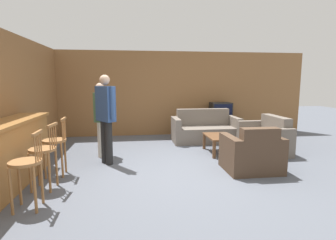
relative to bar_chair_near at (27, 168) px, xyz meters
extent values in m
plane|color=#565B66|center=(2.22, 1.16, -0.56)|extent=(24.00, 24.00, 0.00)
cube|color=olive|center=(2.22, 4.71, 0.74)|extent=(9.40, 0.08, 2.60)
cube|color=olive|center=(-0.92, 2.43, 0.74)|extent=(0.08, 8.56, 2.60)
cube|color=#A87038|center=(-0.58, 0.64, -0.06)|extent=(0.47, 2.71, 1.01)
cube|color=#A87038|center=(-0.58, 0.64, 0.47)|extent=(0.55, 2.77, 0.05)
cylinder|color=#996638|center=(-0.02, 0.00, 0.07)|extent=(0.42, 0.42, 0.04)
cylinder|color=#996638|center=(-0.16, 0.14, -0.26)|extent=(0.04, 0.04, 0.62)
cylinder|color=#996638|center=(-0.15, -0.15, -0.26)|extent=(0.04, 0.04, 0.62)
cylinder|color=#996638|center=(0.12, 0.15, -0.26)|extent=(0.04, 0.04, 0.62)
cylinder|color=#996638|center=(0.13, -0.14, -0.26)|extent=(0.04, 0.04, 0.62)
cylinder|color=#996638|center=(0.15, 0.13, 0.26)|extent=(0.02, 0.02, 0.34)
cylinder|color=#996638|center=(0.15, 0.05, 0.26)|extent=(0.02, 0.02, 0.34)
cylinder|color=#996638|center=(0.16, -0.03, 0.26)|extent=(0.02, 0.02, 0.34)
cylinder|color=#996638|center=(0.16, -0.12, 0.26)|extent=(0.02, 0.02, 0.34)
cube|color=#996638|center=(0.16, 0.01, 0.45)|extent=(0.05, 0.34, 0.04)
cylinder|color=#996638|center=(-0.02, 0.65, 0.07)|extent=(0.44, 0.44, 0.04)
cylinder|color=#996638|center=(-0.14, 0.81, -0.26)|extent=(0.04, 0.04, 0.62)
cylinder|color=#996638|center=(-0.17, 0.53, -0.26)|extent=(0.04, 0.04, 0.62)
cylinder|color=#996638|center=(0.14, 0.78, -0.26)|extent=(0.04, 0.04, 0.62)
cylinder|color=#996638|center=(0.11, 0.50, -0.26)|extent=(0.04, 0.04, 0.62)
cylinder|color=#996638|center=(0.17, 0.76, 0.26)|extent=(0.02, 0.02, 0.34)
cylinder|color=#996638|center=(0.16, 0.68, 0.26)|extent=(0.02, 0.02, 0.34)
cylinder|color=#996638|center=(0.15, 0.60, 0.26)|extent=(0.02, 0.02, 0.34)
cylinder|color=#996638|center=(0.15, 0.52, 0.26)|extent=(0.02, 0.02, 0.34)
cube|color=#996638|center=(0.16, 0.64, 0.45)|extent=(0.07, 0.34, 0.04)
cylinder|color=#996638|center=(-0.02, 1.27, 0.07)|extent=(0.42, 0.42, 0.04)
cylinder|color=#996638|center=(-0.16, 1.40, -0.26)|extent=(0.04, 0.04, 0.62)
cylinder|color=#996638|center=(-0.15, 1.12, -0.26)|extent=(0.04, 0.04, 0.62)
cylinder|color=#996638|center=(0.12, 1.42, -0.26)|extent=(0.04, 0.04, 0.62)
cylinder|color=#996638|center=(0.13, 1.14, -0.26)|extent=(0.04, 0.04, 0.62)
cylinder|color=#996638|center=(0.15, 1.40, 0.26)|extent=(0.02, 0.02, 0.34)
cylinder|color=#996638|center=(0.15, 1.32, 0.26)|extent=(0.02, 0.02, 0.34)
cylinder|color=#996638|center=(0.16, 1.24, 0.26)|extent=(0.02, 0.02, 0.34)
cylinder|color=#996638|center=(0.16, 1.16, 0.26)|extent=(0.02, 0.02, 0.34)
cube|color=#996638|center=(0.16, 1.28, 0.45)|extent=(0.05, 0.34, 0.04)
cube|color=#70665B|center=(3.37, 3.54, -0.35)|extent=(1.52, 0.88, 0.42)
cube|color=#70665B|center=(3.37, 3.87, 0.09)|extent=(1.52, 0.22, 0.47)
cube|color=#70665B|center=(2.54, 3.54, -0.22)|extent=(0.16, 0.88, 0.68)
cube|color=#70665B|center=(4.21, 3.54, -0.22)|extent=(0.16, 0.88, 0.68)
cube|color=#4C3828|center=(3.57, 1.08, -0.35)|extent=(0.67, 0.83, 0.42)
cube|color=#4C3828|center=(3.57, 0.77, 0.08)|extent=(0.67, 0.22, 0.45)
cube|color=#4C3828|center=(3.99, 1.08, -0.23)|extent=(0.16, 0.83, 0.67)
cube|color=#4C3828|center=(3.16, 1.08, -0.23)|extent=(0.16, 0.83, 0.67)
cube|color=#70665B|center=(4.47, 2.34, -0.35)|extent=(0.81, 1.04, 0.42)
cube|color=#70665B|center=(4.77, 2.34, 0.07)|extent=(0.22, 1.04, 0.43)
cube|color=#70665B|center=(4.47, 2.94, -0.23)|extent=(0.81, 0.16, 0.66)
cube|color=#70665B|center=(4.47, 1.74, -0.23)|extent=(0.81, 0.16, 0.66)
cube|color=brown|center=(3.37, 2.34, -0.17)|extent=(0.57, 0.90, 0.04)
cube|color=brown|center=(3.12, 1.92, -0.37)|extent=(0.06, 0.06, 0.38)
cube|color=brown|center=(3.61, 1.92, -0.37)|extent=(0.06, 0.06, 0.38)
cube|color=brown|center=(3.12, 2.75, -0.37)|extent=(0.06, 0.06, 0.38)
cube|color=brown|center=(3.61, 2.75, -0.37)|extent=(0.06, 0.06, 0.38)
cube|color=black|center=(4.07, 4.35, -0.30)|extent=(1.18, 0.46, 0.54)
cube|color=black|center=(4.07, 4.35, 0.22)|extent=(0.62, 0.47, 0.50)
cube|color=black|center=(4.07, 4.11, 0.22)|extent=(0.55, 0.01, 0.43)
cylinder|color=silver|center=(0.68, 2.48, -0.16)|extent=(0.13, 0.13, 0.80)
cylinder|color=silver|center=(0.65, 2.34, -0.16)|extent=(0.13, 0.13, 0.80)
cube|color=#4C754C|center=(0.66, 2.41, 0.56)|extent=(0.26, 0.44, 0.64)
cylinder|color=#4C754C|center=(0.72, 2.63, 0.58)|extent=(0.08, 0.08, 0.59)
cylinder|color=#4C754C|center=(0.61, 2.19, 0.58)|extent=(0.08, 0.08, 0.59)
sphere|color=tan|center=(0.66, 2.41, 0.99)|extent=(0.18, 0.18, 0.18)
cylinder|color=black|center=(0.88, 1.79, -0.12)|extent=(0.15, 0.15, 0.88)
cylinder|color=black|center=(0.78, 1.92, -0.12)|extent=(0.15, 0.15, 0.88)
cube|color=#335189|center=(0.83, 1.86, 0.67)|extent=(0.43, 0.49, 0.70)
cylinder|color=#335189|center=(0.99, 1.65, 0.70)|extent=(0.09, 0.09, 0.64)
cylinder|color=#335189|center=(0.68, 2.06, 0.70)|extent=(0.09, 0.09, 0.64)
sphere|color=tan|center=(0.83, 1.86, 1.14)|extent=(0.20, 0.20, 0.20)
camera|label=1|loc=(1.39, -3.48, 1.10)|focal=28.00mm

